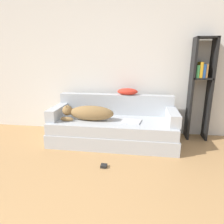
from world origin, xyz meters
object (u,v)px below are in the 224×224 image
power_adapter (104,166)px  bookshelf (201,84)px  couch (113,131)px  dog (89,113)px  laptop (131,121)px  throw_pillow (127,92)px

power_adapter → bookshelf: bearing=40.7°
couch → dog: 0.49m
laptop → bookshelf: 1.28m
dog → laptop: 0.67m
laptop → bookshelf: size_ratio=0.20×
dog → laptop: dog is taller
couch → throw_pillow: bearing=59.2°
dog → throw_pillow: size_ratio=2.40×
couch → power_adapter: couch is taller
dog → couch: bearing=12.6°
couch → power_adapter: bearing=-90.1°
laptop → throw_pillow: 0.57m
dog → power_adapter: dog is taller
laptop → dog: bearing=-170.6°
couch → dog: size_ratio=2.41×
couch → throw_pillow: size_ratio=5.79×
couch → dog: bearing=-167.4°
dog → laptop: (0.66, 0.01, -0.11)m
throw_pillow → power_adapter: size_ratio=4.37×
throw_pillow → bookshelf: size_ratio=0.21×
laptop → bookshelf: bookshelf is taller
couch → power_adapter: (-0.00, -0.79, -0.17)m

